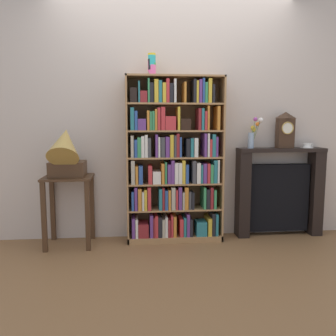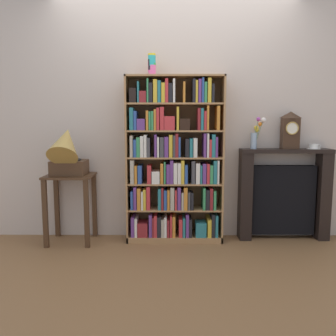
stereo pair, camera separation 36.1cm
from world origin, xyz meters
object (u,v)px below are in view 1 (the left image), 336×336
at_px(side_table_left, 69,196).
at_px(flower_vase, 253,134).
at_px(gramophone, 66,152).
at_px(bookshelf, 173,166).
at_px(fireplace_mantel, 279,192).
at_px(mantel_clock, 285,130).
at_px(cup_stack, 152,65).
at_px(teacup_with_saucer, 307,146).

height_order(side_table_left, flower_vase, flower_vase).
bearing_deg(gramophone, flower_vase, 5.38).
xyz_separation_m(bookshelf, fireplace_mantel, (1.17, 0.06, -0.31)).
height_order(fireplace_mantel, mantel_clock, mantel_clock).
distance_m(cup_stack, gramophone, 1.20).
xyz_separation_m(gramophone, flower_vase, (1.90, 0.18, 0.16)).
distance_m(fireplace_mantel, mantel_clock, 0.68).
bearing_deg(mantel_clock, bookshelf, -177.85).
bearing_deg(flower_vase, teacup_with_saucer, 0.46).
xyz_separation_m(fireplace_mantel, flower_vase, (-0.32, -0.02, 0.64)).
bearing_deg(mantel_clock, teacup_with_saucer, 0.54).
distance_m(side_table_left, mantel_clock, 2.35).
bearing_deg(mantel_clock, cup_stack, -178.56).
height_order(gramophone, flower_vase, flower_vase).
relative_size(flower_vase, teacup_with_saucer, 2.29).
xyz_separation_m(bookshelf, teacup_with_saucer, (1.45, 0.05, 0.19)).
relative_size(cup_stack, mantel_clock, 0.56).
height_order(side_table_left, mantel_clock, mantel_clock).
height_order(cup_stack, fireplace_mantel, cup_stack).
distance_m(mantel_clock, flower_vase, 0.35).
bearing_deg(teacup_with_saucer, mantel_clock, -179.46).
distance_m(cup_stack, teacup_with_saucer, 1.86).
bearing_deg(flower_vase, fireplace_mantel, 3.67).
bearing_deg(cup_stack, teacup_with_saucer, 1.30).
bearing_deg(fireplace_mantel, flower_vase, -176.33).
bearing_deg(teacup_with_saucer, cup_stack, -178.70).
height_order(cup_stack, teacup_with_saucer, cup_stack).
xyz_separation_m(gramophone, fireplace_mantel, (2.22, 0.20, -0.48)).
distance_m(side_table_left, flower_vase, 2.00).
height_order(side_table_left, teacup_with_saucer, teacup_with_saucer).
xyz_separation_m(bookshelf, gramophone, (-1.06, -0.14, 0.16)).
distance_m(bookshelf, cup_stack, 1.03).
height_order(fireplace_mantel, flower_vase, flower_vase).
distance_m(gramophone, fireplace_mantel, 2.28).
relative_size(gramophone, teacup_with_saucer, 3.93).
relative_size(cup_stack, flower_vase, 0.66).
distance_m(side_table_left, fireplace_mantel, 2.22).
bearing_deg(gramophone, side_table_left, 90.00).
xyz_separation_m(side_table_left, teacup_with_saucer, (2.51, 0.11, 0.48)).
relative_size(side_table_left, fireplace_mantel, 0.73).
bearing_deg(side_table_left, flower_vase, 3.12).
bearing_deg(bookshelf, mantel_clock, 2.15).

